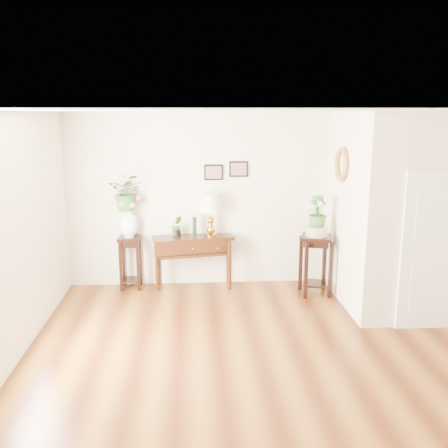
{
  "coord_description": "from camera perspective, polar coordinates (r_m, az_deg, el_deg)",
  "views": [
    {
      "loc": [
        -0.99,
        -5.19,
        2.78
      ],
      "look_at": [
        -0.58,
        1.3,
        1.32
      ],
      "focal_mm": 40.0,
      "sensor_mm": 36.0,
      "label": 1
    }
  ],
  "objects": [
    {
      "name": "wall_back",
      "position": [
        8.12,
        3.4,
        2.81
      ],
      "size": [
        6.0,
        0.02,
        2.8
      ],
      "primitive_type": "cube",
      "color": "#F0E6CC",
      "rests_on": "ground"
    },
    {
      "name": "wall_front",
      "position": [
        2.97,
        16.98,
        -15.63
      ],
      "size": [
        6.0,
        0.02,
        2.8
      ],
      "primitive_type": "cube",
      "color": "#F0E6CC",
      "rests_on": "ground"
    },
    {
      "name": "wall_ornament",
      "position": [
        7.44,
        13.24,
        6.66
      ],
      "size": [
        0.07,
        0.51,
        0.51
      ],
      "primitive_type": "torus",
      "rotation": [
        0.0,
        1.57,
        0.0
      ],
      "color": "#A87138",
      "rests_on": "partition"
    },
    {
      "name": "plant_stand_b",
      "position": [
        7.9,
        10.39,
        -4.62
      ],
      "size": [
        0.54,
        0.54,
        0.94
      ],
      "primitive_type": "cube",
      "rotation": [
        0.0,
        0.0,
        -0.26
      ],
      "color": "black",
      "rests_on": "floor"
    },
    {
      "name": "door",
      "position": [
        6.94,
        22.98,
        -2.85
      ],
      "size": [
        0.9,
        0.05,
        2.1
      ],
      "primitive_type": "cube",
      "color": "white",
      "rests_on": "floor"
    },
    {
      "name": "floor",
      "position": [
        5.97,
        6.57,
        -15.23
      ],
      "size": [
        6.0,
        5.5,
        0.02
      ],
      "primitive_type": "cube",
      "color": "brown",
      "rests_on": "ground"
    },
    {
      "name": "lily_arrangement",
      "position": [
        7.92,
        -10.97,
        3.42
      ],
      "size": [
        0.61,
        0.55,
        0.58
      ],
      "primitive_type": "imported",
      "rotation": [
        0.0,
        0.0,
        -0.21
      ],
      "color": "#2E6B26",
      "rests_on": "porcelain_vase"
    },
    {
      "name": "ceramic_bowl",
      "position": [
        7.75,
        10.55,
        -0.75
      ],
      "size": [
        0.38,
        0.38,
        0.15
      ],
      "primitive_type": "cylinder",
      "rotation": [
        0.0,
        0.0,
        -0.15
      ],
      "color": "beige",
      "rests_on": "plant_stand_b"
    },
    {
      "name": "potted_plant",
      "position": [
        7.96,
        -5.41,
        -0.3
      ],
      "size": [
        0.21,
        0.18,
        0.32
      ],
      "primitive_type": "imported",
      "rotation": [
        0.0,
        0.0,
        0.26
      ],
      "color": "#2E6B26",
      "rests_on": "console_table"
    },
    {
      "name": "partition",
      "position": [
        7.74,
        19.94,
        1.59
      ],
      "size": [
        1.8,
        1.95,
        2.8
      ],
      "primitive_type": "cube",
      "color": "#F0E6CC",
      "rests_on": "floor"
    },
    {
      "name": "plant_stand_a",
      "position": [
        8.17,
        -10.64,
        -4.35
      ],
      "size": [
        0.36,
        0.36,
        0.85
      ],
      "primitive_type": "cube",
      "rotation": [
        0.0,
        0.0,
        -0.1
      ],
      "color": "black",
      "rests_on": "floor"
    },
    {
      "name": "console_table",
      "position": [
        8.11,
        -3.53,
        -4.3
      ],
      "size": [
        1.33,
        0.65,
        0.85
      ],
      "primitive_type": "cube",
      "rotation": [
        0.0,
        0.0,
        0.19
      ],
      "color": "black",
      "rests_on": "floor"
    },
    {
      "name": "wall_left",
      "position": [
        5.73,
        -24.08,
        -2.44
      ],
      "size": [
        0.02,
        5.5,
        2.8
      ],
      "primitive_type": "cube",
      "color": "#F0E6CC",
      "rests_on": "ground"
    },
    {
      "name": "art_print_left",
      "position": [
        7.98,
        -1.2,
        5.92
      ],
      "size": [
        0.3,
        0.02,
        0.25
      ],
      "primitive_type": "cube",
      "color": "black",
      "rests_on": "wall_back"
    },
    {
      "name": "art_print_right",
      "position": [
        8.0,
        1.68,
        6.3
      ],
      "size": [
        0.3,
        0.02,
        0.25
      ],
      "primitive_type": "cube",
      "color": "black",
      "rests_on": "wall_back"
    },
    {
      "name": "table_lamp",
      "position": [
        7.92,
        -1.52,
        1.09
      ],
      "size": [
        0.48,
        0.48,
        0.69
      ],
      "primitive_type": "cube",
      "rotation": [
        0.0,
        0.0,
        0.26
      ],
      "color": "#A88D1D",
      "rests_on": "console_table"
    },
    {
      "name": "porcelain_vase",
      "position": [
        8.0,
        -10.83,
        0.13
      ],
      "size": [
        0.29,
        0.29,
        0.48
      ],
      "primitive_type": null,
      "rotation": [
        0.0,
        0.0,
        0.05
      ],
      "color": "white",
      "rests_on": "plant_stand_a"
    },
    {
      "name": "ceiling",
      "position": [
        5.28,
        7.34,
        12.74
      ],
      "size": [
        6.0,
        5.5,
        0.02
      ],
      "primitive_type": "cube",
      "color": "white",
      "rests_on": "ground"
    },
    {
      "name": "green_vase",
      "position": [
        7.95,
        -3.39,
        -0.21
      ],
      "size": [
        0.08,
        0.08,
        0.31
      ],
      "primitive_type": "cylinder",
      "rotation": [
        0.0,
        0.0,
        0.28
      ],
      "color": "black",
      "rests_on": "console_table"
    },
    {
      "name": "narcissus",
      "position": [
        7.69,
        10.64,
        1.35
      ],
      "size": [
        0.36,
        0.36,
        0.5
      ],
      "primitive_type": "imported",
      "rotation": [
        0.0,
        0.0,
        -0.33
      ],
      "color": "#2E6B26",
      "rests_on": "ceramic_bowl"
    }
  ]
}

